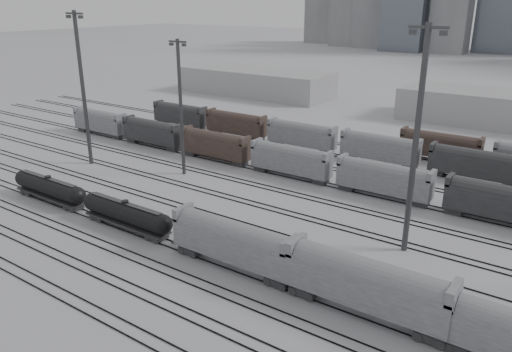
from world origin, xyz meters
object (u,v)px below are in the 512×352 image
Objects in this scene: tank_car_b at (126,213)px; light_mast_a at (83,86)px; hopper_car_b at (367,282)px; light_mast_c at (416,138)px; tank_car_a at (49,187)px; hopper_car_a at (233,240)px.

light_mast_a is (-27.91, 15.80, 12.45)m from tank_car_b.
tank_car_b is at bearing 180.00° from hopper_car_b.
light_mast_c is at bearing 25.30° from tank_car_b.
light_mast_c reaches higher than tank_car_a.
light_mast_c is at bearing -0.17° from light_mast_a.
hopper_car_b reaches higher than hopper_car_a.
light_mast_c is at bearing 17.22° from tank_car_a.
light_mast_a is (-62.32, 15.80, 11.08)m from hopper_car_b.
tank_car_b is 34.40m from light_mast_a.
hopper_car_b reaches higher than tank_car_a.
hopper_car_b is at bearing 0.00° from tank_car_a.
tank_car_a is 51.77m from hopper_car_b.
light_mast_c is (14.89, 15.62, 10.95)m from hopper_car_a.
light_mast_c reaches higher than tank_car_b.
hopper_car_a is 16.25m from hopper_car_b.
light_mast_c is (-1.36, 15.62, 10.79)m from hopper_car_b.
tank_car_b is at bearing -29.51° from light_mast_a.
light_mast_a is 1.02× the size of light_mast_c.
tank_car_b is 38.52m from light_mast_c.
light_mast_c is (33.04, 15.62, 12.16)m from tank_car_b.
hopper_car_a is at bearing 180.00° from hopper_car_b.
hopper_car_a is 0.58× the size of light_mast_c.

